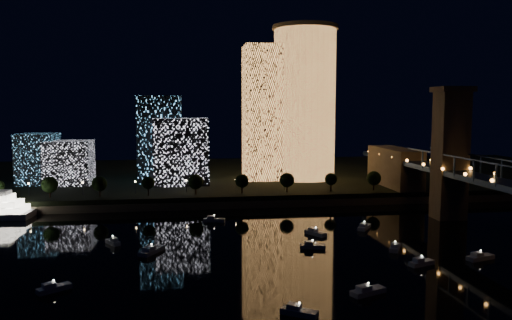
% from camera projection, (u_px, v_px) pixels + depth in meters
% --- Properties ---
extents(ground, '(520.00, 520.00, 0.00)m').
position_uv_depth(ground, '(316.00, 267.00, 132.55)').
color(ground, black).
rests_on(ground, ground).
extents(far_bank, '(420.00, 160.00, 5.00)m').
position_uv_depth(far_bank, '(245.00, 176.00, 289.90)').
color(far_bank, black).
rests_on(far_bank, ground).
extents(seawall, '(420.00, 6.00, 3.00)m').
position_uv_depth(seawall, '(267.00, 203.00, 213.17)').
color(seawall, '#6B5E4C').
rests_on(seawall, ground).
extents(tower_cylindrical, '(34.00, 34.00, 79.13)m').
position_uv_depth(tower_cylindrical, '(305.00, 103.00, 260.23)').
color(tower_cylindrical, '#E7964A').
rests_on(tower_cylindrical, far_bank).
extents(tower_rectangular, '(21.70, 21.70, 69.03)m').
position_uv_depth(tower_rectangular, '(265.00, 113.00, 259.39)').
color(tower_rectangular, '#E7964A').
rests_on(tower_rectangular, far_bank).
extents(midrise_blocks, '(91.89, 38.67, 43.09)m').
position_uv_depth(midrise_blocks, '(138.00, 148.00, 249.18)').
color(midrise_blocks, silver).
rests_on(midrise_blocks, far_bank).
extents(motorboats, '(119.51, 91.64, 2.78)m').
position_uv_depth(motorboats, '(292.00, 252.00, 143.48)').
color(motorboats, silver).
rests_on(motorboats, ground).
extents(esplanade_trees, '(165.75, 6.70, 8.85)m').
position_uv_depth(esplanade_trees, '(200.00, 182.00, 214.30)').
color(esplanade_trees, black).
rests_on(esplanade_trees, far_bank).
extents(street_lamps, '(132.70, 0.70, 5.65)m').
position_uv_depth(street_lamps, '(186.00, 183.00, 219.54)').
color(street_lamps, black).
rests_on(street_lamps, far_bank).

